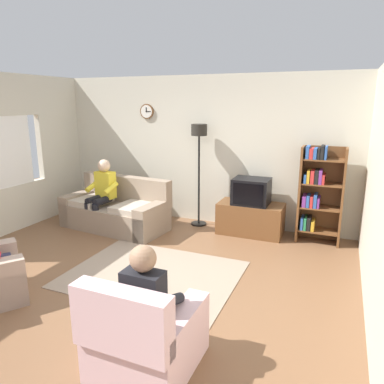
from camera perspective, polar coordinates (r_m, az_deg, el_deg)
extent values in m
plane|color=brown|center=(4.89, -10.12, -13.25)|extent=(12.00, 12.00, 0.00)
cube|color=beige|center=(6.80, 1.57, 6.59)|extent=(6.20, 0.12, 2.70)
cylinder|color=brown|center=(7.14, -7.12, 12.48)|extent=(0.28, 0.03, 0.28)
cylinder|color=white|center=(7.13, -7.18, 12.47)|extent=(0.24, 0.01, 0.24)
cube|color=black|center=(7.12, -7.22, 12.71)|extent=(0.02, 0.01, 0.09)
cube|color=black|center=(7.10, -6.93, 12.48)|extent=(0.11, 0.01, 0.01)
cube|color=beige|center=(7.83, -20.09, 7.10)|extent=(0.12, 1.10, 1.20)
cube|color=gray|center=(6.68, -12.12, -3.89)|extent=(1.98, 1.04, 0.42)
cube|color=gray|center=(6.83, -10.35, 0.50)|extent=(1.91, 0.41, 0.48)
cube|color=gray|center=(6.16, -6.20, -4.49)|extent=(0.31, 0.86, 0.56)
cube|color=gray|center=(7.22, -17.21, -2.28)|extent=(0.31, 0.86, 0.56)
cube|color=#BCAD99|center=(6.26, -9.07, -2.46)|extent=(0.67, 0.74, 0.10)
cube|color=#BCAD99|center=(6.90, -15.65, -1.27)|extent=(0.67, 0.74, 0.10)
cube|color=brown|center=(6.34, 9.20, -4.15)|extent=(1.10, 0.56, 0.54)
cube|color=black|center=(6.58, 9.74, -3.27)|extent=(1.10, 0.04, 0.03)
cube|color=black|center=(6.19, 9.33, 0.12)|extent=(0.60, 0.48, 0.44)
cube|color=black|center=(5.96, 8.78, -0.40)|extent=(0.50, 0.01, 0.36)
cube|color=brown|center=(6.13, 16.64, -0.28)|extent=(0.04, 0.36, 1.55)
cube|color=brown|center=(6.11, 22.61, -0.84)|extent=(0.04, 0.36, 1.55)
cube|color=brown|center=(6.27, 19.72, -0.20)|extent=(0.64, 0.02, 1.55)
cube|color=brown|center=(6.27, 19.19, -5.71)|extent=(0.60, 0.34, 0.02)
cube|color=#2D59A5|center=(6.23, 16.97, -4.57)|extent=(0.04, 0.28, 0.20)
cube|color=#267F4C|center=(6.23, 17.45, -4.61)|extent=(0.04, 0.28, 0.20)
cube|color=black|center=(6.22, 17.96, -4.63)|extent=(0.05, 0.28, 0.21)
cube|color=gold|center=(6.23, 18.52, -4.90)|extent=(0.05, 0.28, 0.16)
cube|color=brown|center=(6.16, 19.48, -2.30)|extent=(0.60, 0.34, 0.02)
cube|color=#72338C|center=(6.13, 17.31, -1.23)|extent=(0.06, 0.28, 0.18)
cube|color=#2D59A5|center=(6.12, 17.86, -1.25)|extent=(0.05, 0.28, 0.19)
cube|color=red|center=(6.12, 18.36, -1.35)|extent=(0.05, 0.28, 0.17)
cube|color=#2D59A5|center=(6.11, 18.88, -1.25)|extent=(0.05, 0.28, 0.21)
cube|color=#72338C|center=(6.12, 19.33, -1.48)|extent=(0.03, 0.28, 0.17)
cube|color=brown|center=(6.07, 19.77, 1.21)|extent=(0.60, 0.34, 0.02)
cube|color=#2D59A5|center=(6.05, 17.46, 2.16)|extent=(0.04, 0.28, 0.14)
cube|color=gold|center=(6.04, 17.92, 2.41)|extent=(0.04, 0.28, 0.20)
cube|color=red|center=(6.03, 18.49, 2.35)|extent=(0.05, 0.28, 0.20)
cube|color=black|center=(6.03, 19.09, 2.36)|extent=(0.05, 0.28, 0.22)
cube|color=#72338C|center=(6.02, 19.62, 2.32)|extent=(0.05, 0.28, 0.22)
cube|color=red|center=(6.03, 20.03, 1.99)|extent=(0.04, 0.28, 0.16)
cube|color=brown|center=(6.00, 20.07, 4.82)|extent=(0.60, 0.34, 0.02)
cube|color=#2D59A5|center=(5.98, 17.80, 6.03)|extent=(0.05, 0.28, 0.19)
cube|color=red|center=(5.98, 18.35, 5.83)|extent=(0.06, 0.28, 0.16)
cube|color=#2D59A5|center=(5.97, 18.90, 5.80)|extent=(0.05, 0.28, 0.16)
cube|color=black|center=(5.97, 19.39, 5.78)|extent=(0.03, 0.28, 0.17)
cube|color=black|center=(5.96, 19.88, 5.92)|extent=(0.05, 0.28, 0.21)
cube|color=#2D59A5|center=(5.96, 20.37, 5.83)|extent=(0.03, 0.28, 0.20)
cylinder|color=black|center=(6.80, 1.06, -4.99)|extent=(0.28, 0.28, 0.03)
cylinder|color=black|center=(6.57, 1.09, 1.91)|extent=(0.04, 0.04, 1.70)
cylinder|color=black|center=(6.45, 1.13, 9.76)|extent=(0.28, 0.28, 0.20)
cube|color=beige|center=(3.40, -6.87, -22.64)|extent=(0.81, 0.85, 0.40)
cube|color=beige|center=(2.89, -11.02, -19.28)|extent=(0.80, 0.19, 0.50)
cube|color=beige|center=(3.50, -11.28, -20.00)|extent=(0.21, 0.80, 0.56)
cube|color=beige|center=(3.25, -1.75, -22.70)|extent=(0.21, 0.80, 0.56)
cube|color=gray|center=(4.95, -6.14, -12.73)|extent=(2.20, 1.70, 0.01)
cube|color=yellow|center=(6.68, -13.47, 1.11)|extent=(0.36, 0.24, 0.48)
sphere|color=beige|center=(6.61, -13.70, 4.05)|extent=(0.22, 0.22, 0.22)
cylinder|color=black|center=(6.54, -13.88, -1.35)|extent=(0.17, 0.39, 0.13)
cylinder|color=black|center=(6.66, -15.02, -1.15)|extent=(0.17, 0.39, 0.13)
cylinder|color=black|center=(6.49, -14.87, -4.12)|extent=(0.12, 0.12, 0.52)
cylinder|color=black|center=(6.61, -16.00, -3.86)|extent=(0.12, 0.12, 0.52)
cylinder|color=yellow|center=(6.47, -12.67, 0.57)|extent=(0.13, 0.34, 0.20)
cylinder|color=yellow|center=(6.75, -15.35, 0.96)|extent=(0.13, 0.34, 0.20)
cylinder|color=#2D334C|center=(4.98, -26.32, -11.53)|extent=(0.15, 0.15, 0.40)
cylinder|color=#2D334C|center=(4.82, -26.05, -12.37)|extent=(0.15, 0.15, 0.40)
cube|color=black|center=(3.11, -7.60, -16.30)|extent=(0.34, 0.20, 0.48)
sphere|color=#A37A5B|center=(2.96, -7.72, -10.34)|extent=(0.22, 0.22, 0.22)
cylinder|color=black|center=(3.41, -7.13, -18.01)|extent=(0.13, 0.38, 0.13)
cylinder|color=black|center=(3.34, -4.31, -18.74)|extent=(0.13, 0.38, 0.13)
cylinder|color=black|center=(3.67, -5.45, -19.53)|extent=(0.11, 0.11, 0.40)
cylinder|color=black|center=(3.60, -2.76, -20.21)|extent=(0.11, 0.11, 0.40)
cylinder|color=black|center=(3.29, -9.94, -14.97)|extent=(0.09, 0.33, 0.20)
cylinder|color=black|center=(3.11, -3.13, -16.64)|extent=(0.09, 0.33, 0.20)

